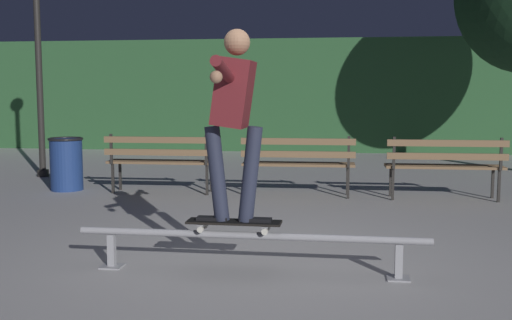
% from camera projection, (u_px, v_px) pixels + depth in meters
% --- Properties ---
extents(ground_plane, '(90.00, 90.00, 0.00)m').
position_uv_depth(ground_plane, '(255.00, 264.00, 5.32)').
color(ground_plane, '#ADAAA8').
extents(hedge_backdrop, '(24.00, 1.20, 2.79)m').
position_uv_depth(hedge_backdrop, '(315.00, 96.00, 15.57)').
color(hedge_backdrop, '#2D5B33').
rests_on(hedge_backdrop, ground).
extents(grind_rail, '(2.92, 0.18, 0.34)m').
position_uv_depth(grind_rail, '(250.00, 241.00, 5.04)').
color(grind_rail, '#9E9EA3').
rests_on(grind_rail, ground).
extents(skateboard, '(0.78, 0.20, 0.09)m').
position_uv_depth(skateboard, '(234.00, 223.00, 5.05)').
color(skateboard, black).
rests_on(skateboard, grind_rail).
extents(skateboarder, '(0.62, 1.41, 1.56)m').
position_uv_depth(skateboarder, '(234.00, 109.00, 4.94)').
color(skateboarder, black).
rests_on(skateboarder, skateboard).
extents(park_bench_leftmost, '(1.61, 0.45, 0.88)m').
position_uv_depth(park_bench_leftmost, '(161.00, 157.00, 8.98)').
color(park_bench_leftmost, '#282623').
rests_on(park_bench_leftmost, ground).
extents(park_bench_left_center, '(1.61, 0.45, 0.88)m').
position_uv_depth(park_bench_left_center, '(298.00, 159.00, 8.70)').
color(park_bench_left_center, '#282623').
rests_on(park_bench_left_center, ground).
extents(park_bench_right_center, '(1.61, 0.45, 0.88)m').
position_uv_depth(park_bench_right_center, '(445.00, 162.00, 8.41)').
color(park_bench_right_center, '#282623').
rests_on(park_bench_right_center, ground).
extents(lamp_post_left, '(0.32, 0.32, 3.90)m').
position_uv_depth(lamp_post_left, '(38.00, 34.00, 10.56)').
color(lamp_post_left, '#282623').
rests_on(lamp_post_left, ground).
extents(trash_can, '(0.52, 0.52, 0.80)m').
position_uv_depth(trash_can, '(66.00, 163.00, 9.30)').
color(trash_can, navy).
rests_on(trash_can, ground).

